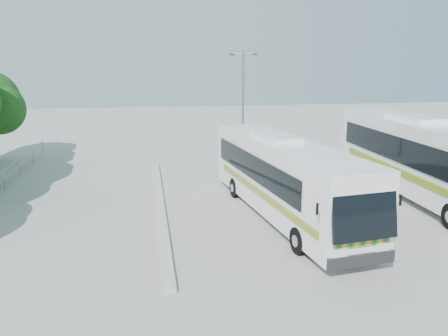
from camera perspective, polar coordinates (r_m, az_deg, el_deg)
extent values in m
plane|color=#A8A8A2|center=(18.34, -0.94, -6.38)|extent=(100.00, 100.00, 0.00)
cube|color=#B2B2AD|center=(20.01, -8.41, -4.60)|extent=(0.40, 16.00, 0.15)
cylinder|color=gray|center=(32.39, -22.92, 2.16)|extent=(0.06, 0.06, 1.00)
cube|color=silver|center=(18.10, 7.79, -1.02)|extent=(3.63, 11.31, 2.82)
cube|color=black|center=(13.35, 17.89, -5.23)|extent=(2.17, 0.68, 1.80)
cube|color=black|center=(18.07, 3.69, 0.18)|extent=(1.11, 8.83, 1.02)
cube|color=black|center=(19.01, 10.34, 0.65)|extent=(1.11, 8.83, 1.02)
cube|color=#0D5C2A|center=(17.54, 4.60, -3.21)|extent=(1.18, 9.57, 0.26)
cylinder|color=black|center=(14.97, 9.77, -9.33)|extent=(0.39, 0.95, 0.93)
cylinder|color=black|center=(15.98, 16.56, -8.23)|extent=(0.39, 0.95, 0.93)
cylinder|color=black|center=(20.88, 1.45, -2.58)|extent=(0.39, 0.95, 0.93)
cylinder|color=black|center=(21.61, 6.73, -2.12)|extent=(0.39, 0.95, 0.93)
cube|color=white|center=(22.49, 24.62, 1.33)|extent=(3.10, 12.76, 3.22)
cube|color=black|center=(22.27, 20.94, 2.59)|extent=(0.42, 10.13, 1.16)
cube|color=black|center=(23.68, 26.64, 2.65)|extent=(0.42, 10.13, 1.16)
cube|color=#134E0B|center=(21.66, 21.90, -0.49)|extent=(0.43, 10.97, 0.30)
cylinder|color=black|center=(25.27, 17.70, -0.25)|extent=(0.35, 1.07, 1.06)
cylinder|color=black|center=(26.39, 22.38, -0.07)|extent=(0.35, 1.07, 1.06)
cylinder|color=#909398|center=(28.30, 2.48, 7.92)|extent=(0.17, 0.17, 7.05)
cylinder|color=#909398|center=(28.18, 2.55, 14.71)|extent=(1.39, 0.38, 0.07)
cube|color=black|center=(28.19, 1.07, 14.63)|extent=(0.34, 0.22, 0.11)
cube|color=black|center=(28.19, 4.03, 14.60)|extent=(0.34, 0.22, 0.11)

